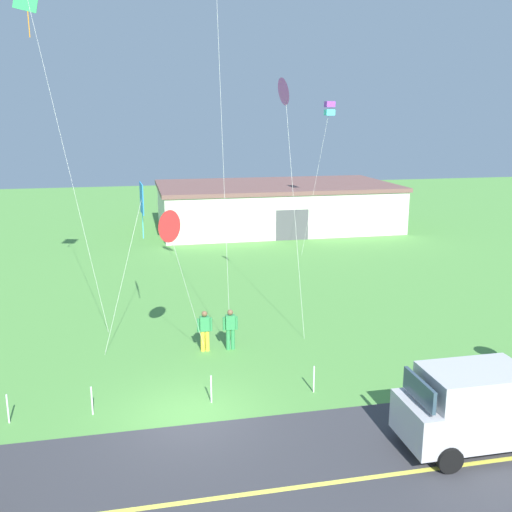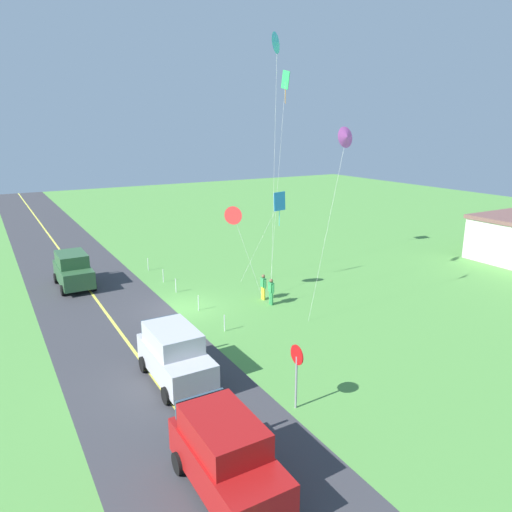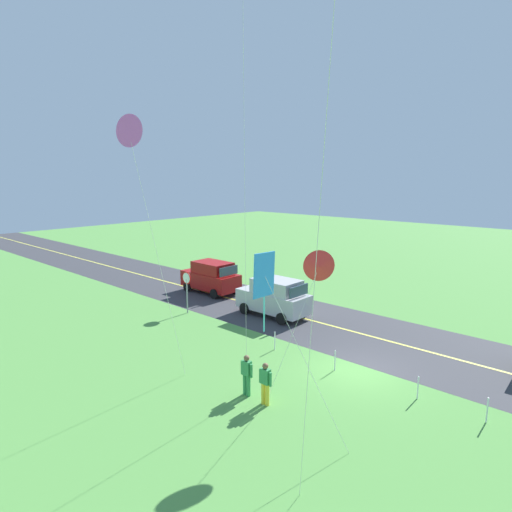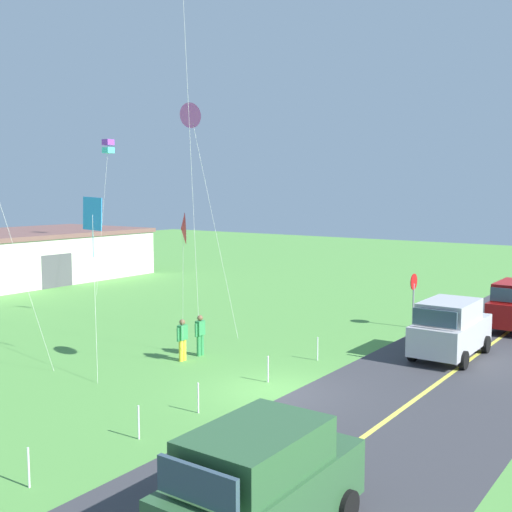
{
  "view_description": "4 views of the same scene",
  "coord_description": "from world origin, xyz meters",
  "px_view_note": "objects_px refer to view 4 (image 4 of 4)",
  "views": [
    {
      "loc": [
        -1.39,
        -15.87,
        8.73
      ],
      "look_at": [
        2.43,
        1.94,
        4.34
      ],
      "focal_mm": 40.93,
      "sensor_mm": 36.0,
      "label": 1
    },
    {
      "loc": [
        24.5,
        -9.3,
        10.17
      ],
      "look_at": [
        2.2,
        3.66,
        3.18
      ],
      "focal_mm": 33.42,
      "sensor_mm": 36.0,
      "label": 2
    },
    {
      "loc": [
        -8.53,
        15.85,
        8.19
      ],
      "look_at": [
        4.18,
        1.91,
        4.71
      ],
      "focal_mm": 30.63,
      "sensor_mm": 36.0,
      "label": 3
    },
    {
      "loc": [
        -16.28,
        -10.88,
        6.44
      ],
      "look_at": [
        3.54,
        3.18,
        3.88
      ],
      "focal_mm": 44.16,
      "sensor_mm": 36.0,
      "label": 4
    }
  ],
  "objects_px": {
    "car_parked_west_near": "(262,483)",
    "kite_yellow_high": "(191,116)",
    "stop_sign": "(414,290)",
    "kite_blue_mid": "(183,229)",
    "kite_green_far": "(92,216)",
    "person_adult_near": "(200,334)",
    "person_adult_companion": "(182,338)",
    "warehouse_distant": "(12,256)",
    "car_suv_foreground": "(450,328)",
    "kite_orange_near": "(108,147)"
  },
  "relations": [
    {
      "from": "person_adult_companion",
      "to": "kite_green_far",
      "type": "xyz_separation_m",
      "value": [
        -2.09,
        2.43,
        4.61
      ]
    },
    {
      "from": "car_parked_west_near",
      "to": "warehouse_distant",
      "type": "distance_m",
      "value": 37.55
    },
    {
      "from": "car_suv_foreground",
      "to": "stop_sign",
      "type": "height_order",
      "value": "stop_sign"
    },
    {
      "from": "person_adult_near",
      "to": "person_adult_companion",
      "type": "height_order",
      "value": "same"
    },
    {
      "from": "stop_sign",
      "to": "warehouse_distant",
      "type": "bearing_deg",
      "value": 93.71
    },
    {
      "from": "person_adult_companion",
      "to": "kite_blue_mid",
      "type": "bearing_deg",
      "value": 88.76
    },
    {
      "from": "car_parked_west_near",
      "to": "kite_blue_mid",
      "type": "height_order",
      "value": "kite_blue_mid"
    },
    {
      "from": "person_adult_companion",
      "to": "kite_orange_near",
      "type": "relative_size",
      "value": 0.17
    },
    {
      "from": "car_parked_west_near",
      "to": "person_adult_companion",
      "type": "bearing_deg",
      "value": 48.51
    },
    {
      "from": "kite_blue_mid",
      "to": "kite_green_far",
      "type": "relative_size",
      "value": 0.92
    },
    {
      "from": "car_parked_west_near",
      "to": "kite_orange_near",
      "type": "xyz_separation_m",
      "value": [
        18.31,
        24.54,
        7.99
      ]
    },
    {
      "from": "car_parked_west_near",
      "to": "kite_yellow_high",
      "type": "distance_m",
      "value": 19.22
    },
    {
      "from": "car_suv_foreground",
      "to": "warehouse_distant",
      "type": "height_order",
      "value": "warehouse_distant"
    },
    {
      "from": "kite_green_far",
      "to": "person_adult_near",
      "type": "bearing_deg",
      "value": -38.93
    },
    {
      "from": "car_parked_west_near",
      "to": "kite_orange_near",
      "type": "relative_size",
      "value": 0.46
    },
    {
      "from": "car_parked_west_near",
      "to": "kite_blue_mid",
      "type": "bearing_deg",
      "value": 49.22
    },
    {
      "from": "kite_yellow_high",
      "to": "person_adult_companion",
      "type": "bearing_deg",
      "value": -144.11
    },
    {
      "from": "kite_blue_mid",
      "to": "warehouse_distant",
      "type": "relative_size",
      "value": 0.31
    },
    {
      "from": "car_parked_west_near",
      "to": "stop_sign",
      "type": "relative_size",
      "value": 1.72
    },
    {
      "from": "kite_orange_near",
      "to": "warehouse_distant",
      "type": "relative_size",
      "value": 0.52
    },
    {
      "from": "car_suv_foreground",
      "to": "kite_orange_near",
      "type": "xyz_separation_m",
      "value": [
        3.55,
        23.11,
        7.99
      ]
    },
    {
      "from": "car_suv_foreground",
      "to": "person_adult_near",
      "type": "bearing_deg",
      "value": 123.91
    },
    {
      "from": "kite_green_far",
      "to": "warehouse_distant",
      "type": "relative_size",
      "value": 0.34
    },
    {
      "from": "stop_sign",
      "to": "kite_orange_near",
      "type": "height_order",
      "value": "kite_orange_near"
    },
    {
      "from": "car_suv_foreground",
      "to": "kite_blue_mid",
      "type": "distance_m",
      "value": 10.98
    },
    {
      "from": "kite_green_far",
      "to": "warehouse_distant",
      "type": "distance_m",
      "value": 24.35
    },
    {
      "from": "kite_blue_mid",
      "to": "kite_green_far",
      "type": "bearing_deg",
      "value": 101.81
    },
    {
      "from": "car_suv_foreground",
      "to": "stop_sign",
      "type": "bearing_deg",
      "value": 36.72
    },
    {
      "from": "warehouse_distant",
      "to": "kite_yellow_high",
      "type": "bearing_deg",
      "value": -103.09
    },
    {
      "from": "car_suv_foreground",
      "to": "stop_sign",
      "type": "xyz_separation_m",
      "value": [
        4.21,
        3.14,
        0.65
      ]
    },
    {
      "from": "car_suv_foreground",
      "to": "kite_green_far",
      "type": "distance_m",
      "value": 14.15
    },
    {
      "from": "person_adult_companion",
      "to": "kite_green_far",
      "type": "height_order",
      "value": "kite_green_far"
    },
    {
      "from": "car_suv_foreground",
      "to": "person_adult_companion",
      "type": "bearing_deg",
      "value": 128.27
    },
    {
      "from": "stop_sign",
      "to": "warehouse_distant",
      "type": "distance_m",
      "value": 28.92
    },
    {
      "from": "kite_green_far",
      "to": "car_parked_west_near",
      "type": "bearing_deg",
      "value": -117.88
    },
    {
      "from": "kite_yellow_high",
      "to": "kite_green_far",
      "type": "relative_size",
      "value": 1.65
    },
    {
      "from": "car_parked_west_near",
      "to": "warehouse_distant",
      "type": "height_order",
      "value": "warehouse_distant"
    },
    {
      "from": "kite_yellow_high",
      "to": "kite_green_far",
      "type": "height_order",
      "value": "kite_yellow_high"
    },
    {
      "from": "stop_sign",
      "to": "person_adult_companion",
      "type": "relative_size",
      "value": 1.6
    },
    {
      "from": "kite_blue_mid",
      "to": "kite_yellow_high",
      "type": "relative_size",
      "value": 0.55
    },
    {
      "from": "kite_blue_mid",
      "to": "car_suv_foreground",
      "type": "bearing_deg",
      "value": -41.45
    },
    {
      "from": "person_adult_near",
      "to": "stop_sign",
      "type": "bearing_deg",
      "value": 142.19
    },
    {
      "from": "car_parked_west_near",
      "to": "stop_sign",
      "type": "bearing_deg",
      "value": 13.55
    },
    {
      "from": "stop_sign",
      "to": "kite_orange_near",
      "type": "xyz_separation_m",
      "value": [
        -0.66,
        19.97,
        7.34
      ]
    },
    {
      "from": "kite_orange_near",
      "to": "warehouse_distant",
      "type": "xyz_separation_m",
      "value": [
        -1.21,
        8.89,
        -7.38
      ]
    },
    {
      "from": "person_adult_near",
      "to": "kite_blue_mid",
      "type": "height_order",
      "value": "kite_blue_mid"
    },
    {
      "from": "car_parked_west_near",
      "to": "kite_yellow_high",
      "type": "bearing_deg",
      "value": 45.14
    },
    {
      "from": "stop_sign",
      "to": "car_parked_west_near",
      "type": "bearing_deg",
      "value": -166.45
    },
    {
      "from": "car_parked_west_near",
      "to": "kite_green_far",
      "type": "distance_m",
      "value": 14.17
    },
    {
      "from": "car_suv_foreground",
      "to": "car_parked_west_near",
      "type": "relative_size",
      "value": 1.0
    }
  ]
}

